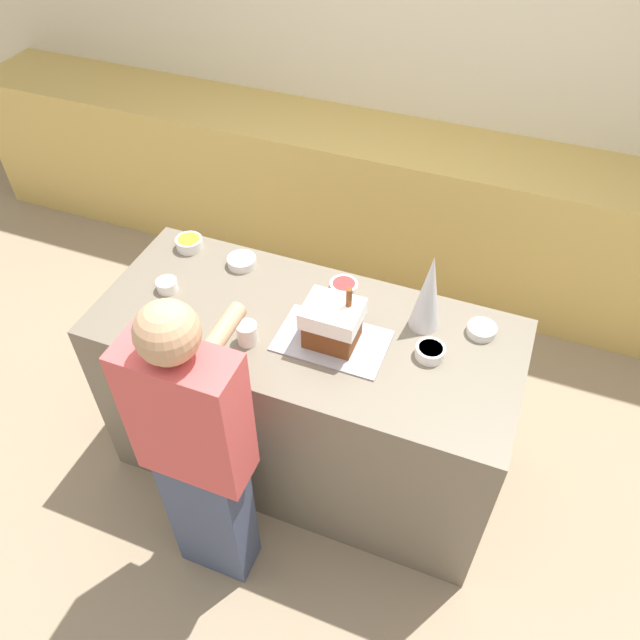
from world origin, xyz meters
TOP-DOWN VIEW (x-y plane):
  - ground_plane at (0.00, 0.00)m, footprint 12.00×12.00m
  - wall_back at (0.00, 1.95)m, footprint 8.00×0.05m
  - back_cabinet_block at (0.00, 1.63)m, footprint 6.00×0.60m
  - kitchen_island at (0.00, 0.00)m, footprint 1.78×0.76m
  - baking_tray at (0.13, -0.04)m, footprint 0.44×0.28m
  - gingerbread_house at (0.13, -0.04)m, footprint 0.22×0.18m
  - decorative_tree at (0.45, 0.19)m, footprint 0.13×0.13m
  - candy_bowl_near_tray_right at (0.68, 0.22)m, footprint 0.12×0.12m
  - candy_bowl_far_left at (0.52, 0.03)m, footprint 0.12×0.12m
  - candy_bowl_near_tray_left at (-0.41, 0.26)m, footprint 0.13×0.13m
  - candy_bowl_center_rear at (0.07, 0.26)m, footprint 0.12×0.12m
  - candy_bowl_behind_tray at (-0.64, -0.01)m, footprint 0.09×0.09m
  - candy_bowl_beside_tree at (-0.70, 0.28)m, footprint 0.12×0.12m
  - mug at (-0.18, -0.16)m, footprint 0.08×0.08m
  - person at (-0.17, -0.62)m, footprint 0.41×0.51m

SIDE VIEW (x-z plane):
  - ground_plane at x=0.00m, z-range 0.00..0.00m
  - back_cabinet_block at x=0.00m, z-range 0.00..0.95m
  - kitchen_island at x=0.00m, z-range 0.00..0.95m
  - person at x=-0.17m, z-range 0.03..1.58m
  - baking_tray at x=0.13m, z-range 0.95..0.96m
  - candy_bowl_near_tray_right at x=0.68m, z-range 0.96..0.99m
  - candy_bowl_center_rear at x=0.07m, z-range 0.96..1.00m
  - candy_bowl_near_tray_left at x=-0.41m, z-range 0.96..1.00m
  - candy_bowl_far_left at x=0.52m, z-range 0.96..1.00m
  - candy_bowl_behind_tray at x=-0.64m, z-range 0.96..1.01m
  - candy_bowl_beside_tree at x=-0.70m, z-range 0.96..1.01m
  - mug at x=-0.18m, z-range 0.95..1.04m
  - gingerbread_house at x=0.13m, z-range 0.93..1.19m
  - decorative_tree at x=0.45m, z-range 0.95..1.31m
  - wall_back at x=0.00m, z-range 0.00..2.60m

